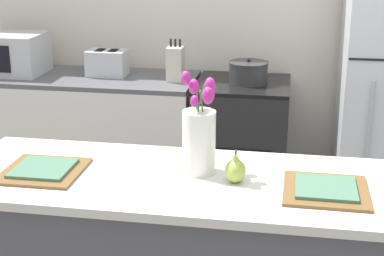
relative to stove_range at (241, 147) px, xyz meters
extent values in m
cube|color=silver|center=(-0.10, 0.40, 0.91)|extent=(5.20, 0.08, 2.70)
cube|color=beige|center=(-0.10, -1.60, 0.43)|extent=(1.80, 0.66, 0.03)
cube|color=silver|center=(-1.16, 0.00, -0.01)|extent=(1.68, 0.60, 0.85)
cube|color=#515156|center=(-1.16, 0.00, 0.43)|extent=(1.68, 0.60, 0.03)
cube|color=black|center=(0.00, 0.00, -0.01)|extent=(0.60, 0.60, 0.86)
cube|color=black|center=(0.00, 0.00, 0.43)|extent=(0.60, 0.60, 0.02)
cube|color=black|center=(0.00, -0.30, -0.04)|extent=(0.42, 0.01, 0.28)
cylinder|color=#B2B5B7|center=(0.76, -0.34, 0.18)|extent=(0.02, 0.02, 0.79)
cylinder|color=silver|center=(-0.04, -1.53, 0.58)|extent=(0.13, 0.13, 0.25)
cylinder|color=#4C9342|center=(-0.02, -1.53, 0.65)|extent=(0.05, 0.01, 0.27)
ellipsoid|color=#B22889|center=(0.00, -1.53, 0.81)|extent=(0.04, 0.04, 0.06)
cylinder|color=#4C9342|center=(-0.03, -1.51, 0.63)|extent=(0.05, 0.08, 0.22)
ellipsoid|color=#B22889|center=(-0.01, -1.48, 0.76)|extent=(0.04, 0.04, 0.06)
cylinder|color=#4C9342|center=(-0.06, -1.51, 0.64)|extent=(0.02, 0.03, 0.26)
ellipsoid|color=#B22889|center=(-0.07, -1.50, 0.79)|extent=(0.04, 0.04, 0.06)
cylinder|color=#4C9342|center=(-0.06, -1.53, 0.67)|extent=(0.08, 0.02, 0.29)
ellipsoid|color=#B22889|center=(-0.09, -1.52, 0.83)|extent=(0.04, 0.04, 0.06)
cylinder|color=#4C9342|center=(-0.05, -1.55, 0.62)|extent=(0.02, 0.04, 0.22)
ellipsoid|color=#B22889|center=(-0.05, -1.57, 0.75)|extent=(0.03, 0.03, 0.05)
cylinder|color=#4C9342|center=(-0.03, -1.54, 0.64)|extent=(0.07, 0.07, 0.24)
ellipsoid|color=#B22889|center=(0.00, -1.58, 0.78)|extent=(0.04, 0.04, 0.07)
ellipsoid|color=#9EBC47|center=(0.11, -1.61, 0.50)|extent=(0.08, 0.08, 0.09)
cone|color=#9EBC47|center=(0.11, -1.61, 0.55)|extent=(0.04, 0.04, 0.04)
cylinder|color=brown|center=(0.11, -1.61, 0.57)|extent=(0.01, 0.01, 0.02)
cube|color=brown|center=(-0.65, -1.64, 0.46)|extent=(0.31, 0.31, 0.01)
cube|color=#477056|center=(-0.65, -1.64, 0.47)|extent=(0.22, 0.22, 0.01)
cube|color=brown|center=(0.45, -1.64, 0.46)|extent=(0.31, 0.31, 0.01)
cube|color=#477056|center=(0.45, -1.64, 0.47)|extent=(0.22, 0.22, 0.01)
cube|color=#B7BABC|center=(-0.92, 0.04, 0.53)|extent=(0.26, 0.18, 0.17)
cube|color=black|center=(-0.96, 0.04, 0.61)|extent=(0.05, 0.11, 0.01)
cube|color=black|center=(-0.87, 0.04, 0.61)|extent=(0.05, 0.11, 0.01)
cube|color=black|center=(-1.06, 0.04, 0.55)|extent=(0.02, 0.02, 0.02)
cylinder|color=#2D2D2D|center=(0.03, 0.00, 0.50)|extent=(0.25, 0.25, 0.12)
cylinder|color=#2D2D2D|center=(0.03, 0.00, 0.57)|extent=(0.25, 0.25, 0.01)
sphere|color=black|center=(0.03, 0.00, 0.59)|extent=(0.02, 0.02, 0.02)
cube|color=#B7BABC|center=(-1.60, 0.00, 0.58)|extent=(0.48, 0.36, 0.27)
cube|color=beige|center=(-0.44, -0.02, 0.55)|extent=(0.10, 0.14, 0.22)
cylinder|color=black|center=(-0.47, -0.02, 0.69)|extent=(0.01, 0.01, 0.05)
cylinder|color=black|center=(-0.44, -0.02, 0.69)|extent=(0.01, 0.01, 0.05)
cylinder|color=black|center=(-0.41, -0.02, 0.69)|extent=(0.01, 0.01, 0.05)
camera|label=1|loc=(0.30, -3.67, 1.36)|focal=55.00mm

